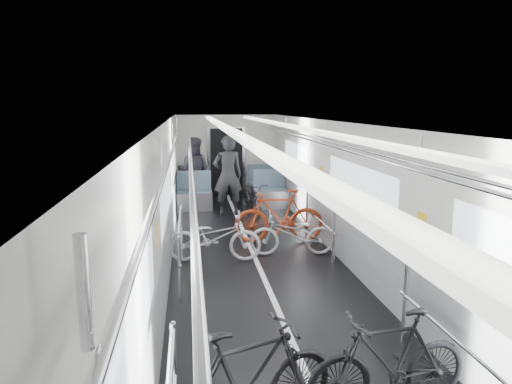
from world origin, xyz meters
TOP-DOWN VIEW (x-y plane):
  - car_shell at (0.00, 1.78)m, footprint 3.02×14.01m
  - bike_left_mid at (-0.70, -3.38)m, footprint 1.68×0.97m
  - bike_left_far at (-0.72, 0.97)m, footprint 1.68×0.74m
  - bike_right_near at (0.58, -3.22)m, footprint 1.58×0.59m
  - bike_right_mid at (0.70, 1.08)m, footprint 1.58×0.67m
  - bike_right_far at (0.61, 1.89)m, footprint 1.79×0.57m
  - bike_aisle at (0.38, 4.24)m, footprint 0.77×1.64m
  - person_standing at (-0.19, 4.34)m, footprint 0.75×0.52m
  - person_seated at (-1.00, 5.66)m, footprint 1.04×0.89m

SIDE VIEW (x-z plane):
  - bike_right_mid at x=0.70m, z-range 0.00..0.81m
  - bike_aisle at x=0.38m, z-range 0.00..0.83m
  - bike_left_far at x=-0.72m, z-range 0.00..0.85m
  - bike_right_near at x=0.58m, z-range 0.00..0.93m
  - bike_left_mid at x=-0.70m, z-range 0.00..0.98m
  - bike_right_far at x=0.61m, z-range 0.00..1.07m
  - person_seated at x=-1.00m, z-range 0.00..1.84m
  - person_standing at x=-0.19m, z-range 0.00..1.97m
  - car_shell at x=0.00m, z-range -0.08..2.33m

